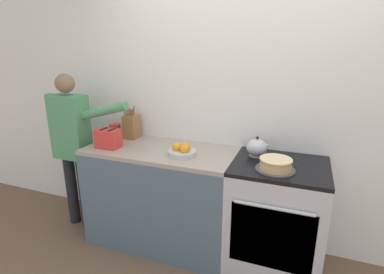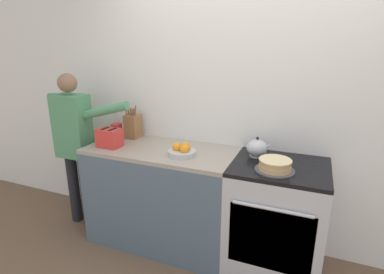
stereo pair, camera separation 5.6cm
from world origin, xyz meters
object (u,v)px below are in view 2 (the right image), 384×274
stove_range (275,219)px  toaster (109,138)px  utensil_crock (117,130)px  tea_kettle (257,148)px  layer_cake (275,165)px  knife_block (133,126)px  fruit_bowl (182,150)px  person_baker (75,139)px

stove_range → toaster: 1.58m
utensil_crock → toaster: bearing=-66.2°
tea_kettle → stove_range: bearing=-32.0°
layer_cake → toaster: toaster is taller
knife_block → fruit_bowl: (0.65, -0.27, -0.08)m
layer_cake → utensil_crock: bearing=170.0°
stove_range → utensil_crock: utensil_crock is taller
layer_cake → person_baker: bearing=177.8°
stove_range → tea_kettle: bearing=148.0°
fruit_bowl → layer_cake: bearing=-3.6°
toaster → person_baker: person_baker is taller
layer_cake → toaster: (-1.44, -0.00, 0.04)m
stove_range → toaster: toaster is taller
person_baker → knife_block: bearing=34.9°
layer_cake → toaster: bearing=-179.8°
stove_range → fruit_bowl: fruit_bowl is taller
utensil_crock → stove_range: bearing=-5.4°
utensil_crock → person_baker: size_ratio=0.22×
fruit_bowl → stove_range: bearing=5.7°
knife_block → toaster: bearing=-97.3°
stove_range → knife_block: (-1.43, 0.19, 0.58)m
stove_range → fruit_bowl: 0.93m
knife_block → utensil_crock: bearing=-165.2°
stove_range → utensil_crock: size_ratio=2.71×
knife_block → person_baker: person_baker is taller
knife_block → person_baker: (-0.52, -0.25, -0.12)m
fruit_bowl → toaster: bearing=-175.7°
knife_block → utensil_crock: (-0.16, -0.04, -0.04)m
tea_kettle → knife_block: (-1.23, 0.07, 0.05)m
stove_range → layer_cake: (-0.03, -0.13, 0.51)m
person_baker → layer_cake: bearing=7.5°
knife_block → utensil_crock: 0.18m
layer_cake → person_baker: person_baker is taller
fruit_bowl → person_baker: 1.17m
knife_block → stove_range: bearing=-7.7°
stove_range → toaster: (-1.47, -0.13, 0.55)m
toaster → knife_block: bearing=82.7°
toaster → layer_cake: bearing=0.2°
stove_range → fruit_bowl: size_ratio=4.05×
tea_kettle → toaster: 1.29m
tea_kettle → person_baker: size_ratio=0.13×
utensil_crock → person_baker: person_baker is taller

